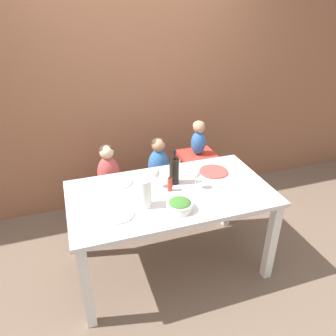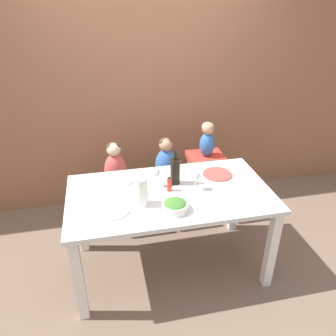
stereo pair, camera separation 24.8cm
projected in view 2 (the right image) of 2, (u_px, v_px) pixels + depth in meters
ground_plane at (170, 265)px, 2.95m from camera, size 14.00×14.00×0.00m
wall_back at (144, 82)px, 3.37m from camera, size 10.00×0.06×2.70m
dining_table at (170, 203)px, 2.63m from camera, size 1.60×0.88×0.78m
chair_far_left at (117, 192)px, 3.30m from camera, size 0.43×0.43×0.46m
chair_far_center at (166, 186)px, 3.40m from camera, size 0.43×0.43×0.46m
chair_right_highchair at (205, 168)px, 3.39m from camera, size 0.36×0.37×0.70m
person_child_left at (115, 166)px, 3.16m from camera, size 0.21×0.20×0.47m
person_child_center at (166, 161)px, 3.26m from camera, size 0.21×0.20×0.47m
person_baby_right at (207, 139)px, 3.24m from camera, size 0.15×0.14×0.35m
wine_bottle at (175, 171)px, 2.65m from camera, size 0.08×0.08×0.30m
paper_towel_roll at (141, 192)px, 2.38m from camera, size 0.10×0.10×0.22m
wine_glass_near at (196, 176)px, 2.56m from camera, size 0.06×0.06×0.17m
wine_glass_far at (156, 173)px, 2.60m from camera, size 0.06×0.06×0.17m
salad_bowl_large at (175, 206)px, 2.35m from camera, size 0.19×0.19×0.08m
dinner_plate_front_left at (113, 210)px, 2.36m from camera, size 0.25×0.25×0.01m
dinner_plate_back_left at (119, 179)px, 2.75m from camera, size 0.25×0.25×0.01m
dinner_plate_back_right at (217, 174)px, 2.82m from camera, size 0.25×0.25×0.01m
condiment_bottle_hot_sauce at (169, 184)px, 2.57m from camera, size 0.04×0.04×0.13m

